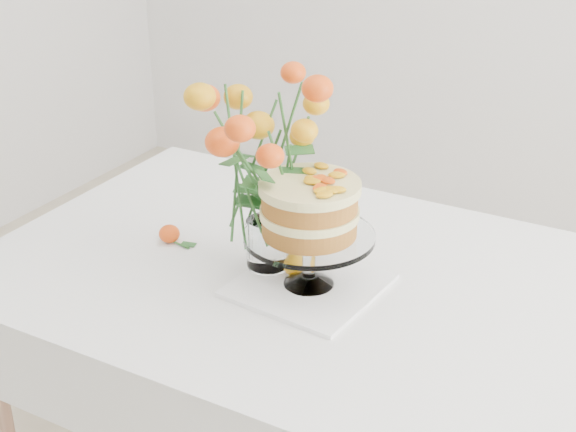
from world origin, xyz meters
name	(u,v)px	position (x,y,z in m)	size (l,w,h in m)	color
table	(315,306)	(0.00, 0.00, 0.67)	(1.43, 0.93, 0.76)	tan
napkin	(309,285)	(0.01, -0.06, 0.76)	(0.27, 0.27, 0.01)	white
cake_stand	(310,214)	(0.01, -0.06, 0.92)	(0.26, 0.26, 0.24)	white
rose_vase	(267,151)	(-0.10, -0.03, 1.03)	(0.39, 0.39, 0.46)	white
loose_rose_near	(294,266)	(-0.04, -0.03, 0.78)	(0.09, 0.05, 0.04)	gold
loose_rose_far	(169,234)	(-0.35, -0.03, 0.78)	(0.09, 0.05, 0.04)	#E5460B
stray_petal_a	(242,279)	(-0.12, -0.10, 0.76)	(0.03, 0.02, 0.00)	orange
stray_petal_b	(274,300)	(-0.02, -0.14, 0.76)	(0.03, 0.02, 0.00)	orange
stray_petal_c	(282,315)	(0.02, -0.18, 0.76)	(0.03, 0.02, 0.00)	orange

